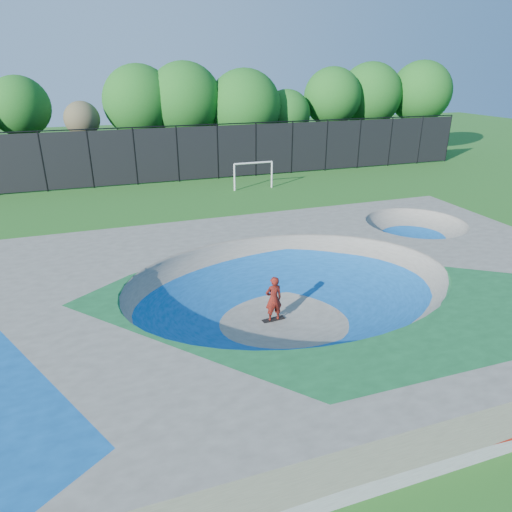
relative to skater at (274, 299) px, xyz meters
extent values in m
plane|color=#1C5617|center=(0.60, -0.01, -0.80)|extent=(120.00, 120.00, 0.00)
cube|color=gray|center=(0.60, -0.01, -0.05)|extent=(22.00, 14.00, 1.50)
imported|color=#AE1D0D|center=(0.00, 0.00, 0.00)|extent=(0.60, 0.40, 1.60)
cube|color=black|center=(0.00, 0.00, -0.77)|extent=(0.80, 0.30, 0.05)
cylinder|color=silver|center=(3.73, 17.09, 0.11)|extent=(0.12, 0.12, 1.81)
cylinder|color=silver|center=(6.44, 17.09, 0.11)|extent=(0.12, 0.12, 1.81)
cylinder|color=silver|center=(5.09, 17.09, 1.01)|extent=(2.71, 0.12, 0.12)
cylinder|color=black|center=(-8.40, 20.99, 1.20)|extent=(0.09, 0.09, 4.00)
cylinder|color=black|center=(-5.40, 20.99, 1.20)|extent=(0.09, 0.09, 4.00)
cylinder|color=black|center=(-2.40, 20.99, 1.20)|extent=(0.09, 0.09, 4.00)
cylinder|color=black|center=(0.60, 20.99, 1.20)|extent=(0.09, 0.09, 4.00)
cylinder|color=black|center=(3.60, 20.99, 1.20)|extent=(0.09, 0.09, 4.00)
cylinder|color=black|center=(6.60, 20.99, 1.20)|extent=(0.09, 0.09, 4.00)
cylinder|color=black|center=(9.60, 20.99, 1.20)|extent=(0.09, 0.09, 4.00)
cylinder|color=black|center=(12.60, 20.99, 1.20)|extent=(0.09, 0.09, 4.00)
cylinder|color=black|center=(15.60, 20.99, 1.20)|extent=(0.09, 0.09, 4.00)
cylinder|color=black|center=(18.60, 20.99, 1.20)|extent=(0.09, 0.09, 4.00)
cylinder|color=black|center=(21.60, 20.99, 1.20)|extent=(0.09, 0.09, 4.00)
cylinder|color=black|center=(24.60, 20.99, 1.20)|extent=(0.09, 0.09, 4.00)
cube|color=black|center=(0.60, 20.99, 1.20)|extent=(48.00, 0.03, 3.80)
cylinder|color=black|center=(0.60, 20.99, 3.20)|extent=(48.00, 0.08, 0.08)
cylinder|color=#3F2E1F|center=(-9.82, 26.08, 0.99)|extent=(0.44, 0.44, 3.58)
sphere|color=#165718|center=(-9.82, 26.08, 4.40)|extent=(4.33, 4.33, 4.33)
cylinder|color=#3F2E1F|center=(-5.66, 25.21, 0.79)|extent=(0.44, 0.44, 3.17)
sphere|color=brown|center=(-5.66, 25.21, 3.47)|extent=(2.60, 2.60, 2.60)
cylinder|color=#3F2E1F|center=(-1.29, 26.03, 0.83)|extent=(0.44, 0.44, 3.27)
sphere|color=#165718|center=(-1.29, 26.03, 4.56)|extent=(5.59, 5.59, 5.59)
cylinder|color=#3F2E1F|center=(2.20, 25.59, 0.79)|extent=(0.44, 0.44, 3.19)
sphere|color=#165718|center=(2.20, 25.59, 4.60)|extent=(5.91, 5.91, 5.91)
cylinder|color=#3F2E1F|center=(6.95, 24.85, 0.50)|extent=(0.44, 0.44, 2.60)
sphere|color=#165718|center=(6.95, 24.85, 4.04)|extent=(5.98, 5.98, 5.98)
cylinder|color=#3F2E1F|center=(10.88, 25.31, 0.50)|extent=(0.44, 0.44, 2.61)
sphere|color=#165718|center=(10.88, 25.31, 3.33)|extent=(4.07, 4.07, 4.07)
cylinder|color=#3F2E1F|center=(15.32, 25.58, 0.97)|extent=(0.44, 0.44, 3.55)
sphere|color=#165718|center=(15.32, 25.58, 4.63)|extent=(5.02, 5.02, 5.02)
cylinder|color=#3F2E1F|center=(19.62, 26.34, 0.86)|extent=(0.44, 0.44, 3.33)
sphere|color=#165718|center=(19.62, 26.34, 4.68)|extent=(5.75, 5.75, 5.75)
cylinder|color=#3F2E1F|center=(24.36, 25.28, 0.99)|extent=(0.44, 0.44, 3.58)
sphere|color=#165718|center=(24.36, 25.28, 4.89)|extent=(5.62, 5.62, 5.62)
camera|label=1|loc=(-4.87, -12.37, 7.04)|focal=32.00mm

